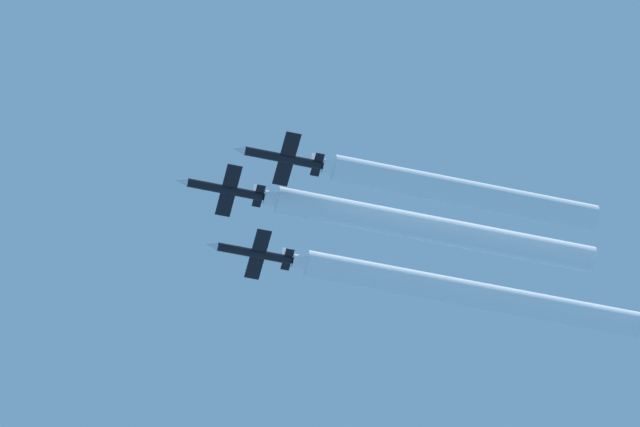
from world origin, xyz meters
TOP-DOWN VIEW (x-y plane):
  - jet_lead at (0.08, 6.30)m, footprint 9.11×13.26m
  - jet_left_wingman at (-8.63, -0.19)m, footprint 9.11×13.26m
  - jet_right_wingman at (8.82, 0.08)m, footprint 9.11×13.26m
  - smoke_trail_lead at (0.08, -24.26)m, footprint 3.83×49.06m
  - smoke_trail_left_wingman at (-8.63, -26.13)m, footprint 3.83×39.80m
  - smoke_trail_right_wingman at (8.82, -32.21)m, footprint 3.83×52.51m

SIDE VIEW (x-z plane):
  - smoke_trail_left_wingman at x=-8.63m, z-range 217.58..221.41m
  - jet_left_wingman at x=-8.63m, z-range 217.93..221.12m
  - smoke_trail_right_wingman at x=8.82m, z-range 217.62..221.45m
  - jet_right_wingman at x=8.82m, z-range 217.97..221.16m
  - smoke_trail_lead at x=0.08m, z-range 219.64..223.46m
  - jet_lead at x=0.08m, z-range 219.99..223.18m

